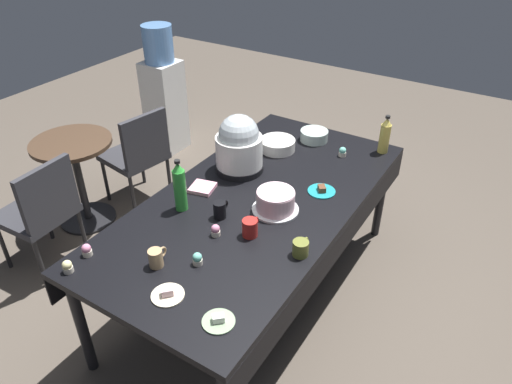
% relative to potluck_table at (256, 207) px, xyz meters
% --- Properties ---
extents(ground, '(9.00, 9.00, 0.00)m').
position_rel_potluck_table_xyz_m(ground, '(0.00, 0.00, -0.69)').
color(ground, brown).
extents(potluck_table, '(2.20, 1.10, 0.75)m').
position_rel_potluck_table_xyz_m(potluck_table, '(0.00, 0.00, 0.00)').
color(potluck_table, black).
rests_on(potluck_table, ground).
extents(frosted_layer_cake, '(0.27, 0.27, 0.13)m').
position_rel_potluck_table_xyz_m(frosted_layer_cake, '(-0.04, -0.16, 0.12)').
color(frosted_layer_cake, silver).
rests_on(frosted_layer_cake, potluck_table).
extents(slow_cooker, '(0.32, 0.32, 0.39)m').
position_rel_potluck_table_xyz_m(slow_cooker, '(0.23, 0.27, 0.24)').
color(slow_cooker, black).
rests_on(slow_cooker, potluck_table).
extents(glass_salad_bowl, '(0.20, 0.20, 0.08)m').
position_rel_potluck_table_xyz_m(glass_salad_bowl, '(0.87, 0.05, 0.10)').
color(glass_salad_bowl, '#B2C6BC').
rests_on(glass_salad_bowl, potluck_table).
extents(ceramic_snack_bowl, '(0.25, 0.25, 0.08)m').
position_rel_potluck_table_xyz_m(ceramic_snack_bowl, '(0.60, 0.20, 0.10)').
color(ceramic_snack_bowl, silver).
rests_on(ceramic_snack_bowl, potluck_table).
extents(dessert_plate_cream, '(0.16, 0.16, 0.04)m').
position_rel_potluck_table_xyz_m(dessert_plate_cream, '(-0.89, -0.08, 0.07)').
color(dessert_plate_cream, beige).
rests_on(dessert_plate_cream, potluck_table).
extents(dessert_plate_sage, '(0.15, 0.15, 0.04)m').
position_rel_potluck_table_xyz_m(dessert_plate_sage, '(-0.89, -0.37, 0.07)').
color(dessert_plate_sage, '#8CA87F').
rests_on(dessert_plate_sage, potluck_table).
extents(dessert_plate_teal, '(0.17, 0.17, 0.04)m').
position_rel_potluck_table_xyz_m(dessert_plate_teal, '(0.28, -0.30, 0.07)').
color(dessert_plate_teal, teal).
rests_on(dessert_plate_teal, potluck_table).
extents(cupcake_mint, '(0.05, 0.05, 0.07)m').
position_rel_potluck_table_xyz_m(cupcake_mint, '(-0.41, -0.00, 0.09)').
color(cupcake_mint, beige).
rests_on(cupcake_mint, potluck_table).
extents(cupcake_cocoa, '(0.05, 0.05, 0.07)m').
position_rel_potluck_table_xyz_m(cupcake_cocoa, '(-1.02, 0.44, 0.09)').
color(cupcake_cocoa, beige).
rests_on(cupcake_cocoa, potluck_table).
extents(cupcake_rose, '(0.05, 0.05, 0.07)m').
position_rel_potluck_table_xyz_m(cupcake_rose, '(-0.88, 0.46, 0.09)').
color(cupcake_rose, beige).
rests_on(cupcake_rose, potluck_table).
extents(cupcake_lemon, '(0.05, 0.05, 0.07)m').
position_rel_potluck_table_xyz_m(cupcake_lemon, '(-0.64, -0.06, 0.09)').
color(cupcake_lemon, beige).
rests_on(cupcake_lemon, potluck_table).
extents(cupcake_berry, '(0.05, 0.05, 0.07)m').
position_rel_potluck_table_xyz_m(cupcake_berry, '(0.76, -0.22, 0.09)').
color(cupcake_berry, beige).
rests_on(cupcake_berry, potluck_table).
extents(soda_bottle_lime_soda, '(0.07, 0.07, 0.32)m').
position_rel_potluck_table_xyz_m(soda_bottle_lime_soda, '(-0.31, 0.31, 0.21)').
color(soda_bottle_lime_soda, green).
rests_on(soda_bottle_lime_soda, potluck_table).
extents(soda_bottle_ginger_ale, '(0.07, 0.07, 0.27)m').
position_rel_potluck_table_xyz_m(soda_bottle_ginger_ale, '(0.97, -0.44, 0.19)').
color(soda_bottle_ginger_ale, gold).
rests_on(soda_bottle_ginger_ale, potluck_table).
extents(coffee_mug_black, '(0.11, 0.07, 0.10)m').
position_rel_potluck_table_xyz_m(coffee_mug_black, '(-0.26, 0.08, 0.11)').
color(coffee_mug_black, black).
rests_on(coffee_mug_black, potluck_table).
extents(coffee_mug_olive, '(0.12, 0.08, 0.08)m').
position_rel_potluck_table_xyz_m(coffee_mug_olive, '(-0.30, -0.46, 0.10)').
color(coffee_mug_olive, olive).
rests_on(coffee_mug_olive, potluck_table).
extents(coffee_mug_tan, '(0.11, 0.07, 0.09)m').
position_rel_potluck_table_xyz_m(coffee_mug_tan, '(-0.75, 0.11, 0.11)').
color(coffee_mug_tan, tan).
rests_on(coffee_mug_tan, potluck_table).
extents(coffee_mug_red, '(0.13, 0.08, 0.10)m').
position_rel_potluck_table_xyz_m(coffee_mug_red, '(-0.31, -0.16, 0.11)').
color(coffee_mug_red, '#B2231E').
rests_on(coffee_mug_red, potluck_table).
extents(paper_napkin_stack, '(0.17, 0.17, 0.02)m').
position_rel_potluck_table_xyz_m(paper_napkin_stack, '(-0.09, 0.33, 0.07)').
color(paper_napkin_stack, pink).
rests_on(paper_napkin_stack, potluck_table).
extents(maroon_chair_left, '(0.46, 0.46, 0.85)m').
position_rel_potluck_table_xyz_m(maroon_chair_left, '(-0.55, 1.37, -0.20)').
color(maroon_chair_left, '#333338').
rests_on(maroon_chair_left, ground).
extents(maroon_chair_right, '(0.50, 0.50, 0.85)m').
position_rel_potluck_table_xyz_m(maroon_chair_right, '(0.39, 1.37, -0.20)').
color(maroon_chair_right, '#333338').
rests_on(maroon_chair_right, ground).
extents(round_cafe_table, '(0.60, 0.60, 0.72)m').
position_rel_potluck_table_xyz_m(round_cafe_table, '(-0.05, 1.60, -0.19)').
color(round_cafe_table, '#473323').
rests_on(round_cafe_table, ground).
extents(water_cooler, '(0.32, 0.32, 1.24)m').
position_rel_potluck_table_xyz_m(water_cooler, '(1.28, 1.87, -0.10)').
color(water_cooler, silver).
rests_on(water_cooler, ground).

